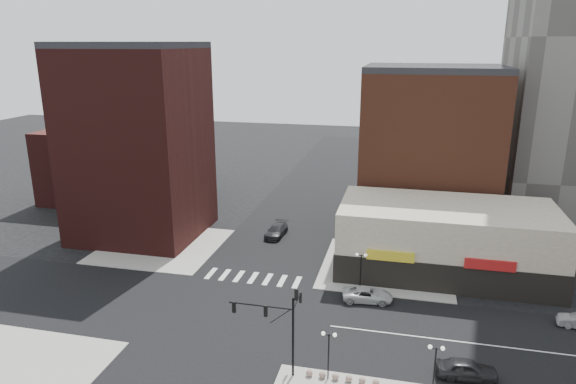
% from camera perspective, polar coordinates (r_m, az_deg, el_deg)
% --- Properties ---
extents(ground, '(240.00, 240.00, 0.00)m').
position_cam_1_polar(ground, '(52.29, -6.47, -13.30)').
color(ground, black).
rests_on(ground, ground).
extents(road_ew, '(200.00, 14.00, 0.02)m').
position_cam_1_polar(road_ew, '(52.29, -6.47, -13.29)').
color(road_ew, black).
rests_on(road_ew, ground).
extents(road_ns, '(14.00, 200.00, 0.02)m').
position_cam_1_polar(road_ns, '(52.29, -6.47, -13.29)').
color(road_ns, black).
rests_on(road_ns, ground).
extents(sidewalk_nw, '(15.00, 15.00, 0.12)m').
position_cam_1_polar(sidewalk_nw, '(69.63, -13.83, -5.83)').
color(sidewalk_nw, gray).
rests_on(sidewalk_nw, ground).
extents(sidewalk_ne, '(15.00, 15.00, 0.12)m').
position_cam_1_polar(sidewalk_ne, '(62.69, 10.85, -8.18)').
color(sidewalk_ne, gray).
rests_on(sidewalk_ne, ground).
extents(building_nw, '(16.00, 15.00, 25.00)m').
position_cam_1_polar(building_nw, '(71.61, -16.31, 5.01)').
color(building_nw, '#381312').
rests_on(building_nw, ground).
extents(building_nw_low, '(20.00, 18.00, 12.00)m').
position_cam_1_polar(building_nw_low, '(92.49, -18.42, 3.16)').
color(building_nw_low, '#381312').
rests_on(building_nw_low, ground).
extents(building_ne_midrise, '(18.00, 15.00, 22.00)m').
position_cam_1_polar(building_ne_midrise, '(73.72, 15.35, 4.20)').
color(building_ne_midrise, brown).
rests_on(building_ne_midrise, ground).
extents(building_ne_row, '(24.20, 12.20, 8.00)m').
position_cam_1_polar(building_ne_row, '(62.10, 17.05, -5.63)').
color(building_ne_row, beige).
rests_on(building_ne_row, ground).
extents(traffic_signal, '(5.59, 3.09, 7.77)m').
position_cam_1_polar(traffic_signal, '(41.47, -0.66, -13.79)').
color(traffic_signal, black).
rests_on(traffic_signal, ground).
extents(street_lamp_se_a, '(1.22, 0.32, 4.16)m').
position_cam_1_polar(street_lamp_se_a, '(41.60, 4.55, -16.44)').
color(street_lamp_se_a, black).
rests_on(street_lamp_se_a, sidewalk_se).
extents(street_lamp_se_b, '(1.22, 0.32, 4.16)m').
position_cam_1_polar(street_lamp_se_b, '(41.44, 16.07, -17.25)').
color(street_lamp_se_b, black).
rests_on(street_lamp_se_b, sidewalk_se).
extents(street_lamp_ne, '(1.22, 0.32, 4.16)m').
position_cam_1_polar(street_lamp_ne, '(55.56, 8.11, -7.70)').
color(street_lamp_ne, black).
rests_on(street_lamp_ne, sidewalk_ne).
extents(bollard_row, '(5.79, 0.54, 0.54)m').
position_cam_1_polar(bollard_row, '(43.12, 6.03, -19.83)').
color(bollard_row, '#88685E').
rests_on(bollard_row, sidewalk_se).
extents(white_suv, '(5.35, 2.89, 1.42)m').
position_cam_1_polar(white_suv, '(54.57, 8.83, -11.21)').
color(white_suv, silver).
rests_on(white_suv, ground).
extents(dark_sedan_east, '(4.84, 2.15, 1.62)m').
position_cam_1_polar(dark_sedan_east, '(45.36, 19.25, -18.09)').
color(dark_sedan_east, black).
rests_on(dark_sedan_east, ground).
extents(dark_sedan_north, '(2.55, 5.55, 1.57)m').
position_cam_1_polar(dark_sedan_north, '(70.82, -1.30, -4.31)').
color(dark_sedan_north, black).
rests_on(dark_sedan_north, ground).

